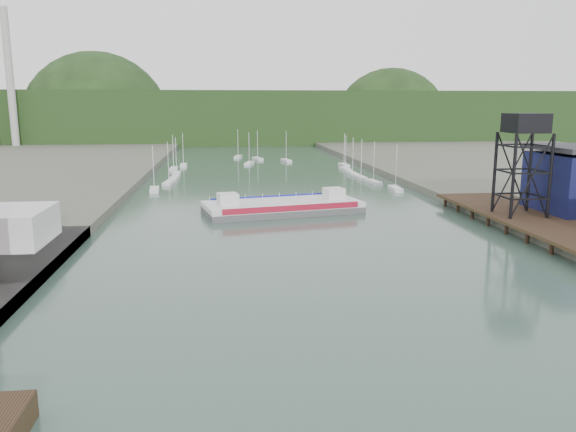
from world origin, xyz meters
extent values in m
cylinder|color=black|center=(31.00, 45.00, 0.80)|extent=(0.60, 0.60, 2.20)
cylinder|color=black|center=(32.00, 55.00, 8.65)|extent=(0.50, 0.50, 13.00)
cylinder|color=black|center=(38.00, 55.00, 8.65)|extent=(0.50, 0.50, 13.00)
cylinder|color=black|center=(32.00, 61.00, 8.65)|extent=(0.50, 0.50, 13.00)
cylinder|color=black|center=(38.00, 61.00, 8.65)|extent=(0.50, 0.50, 13.00)
cube|color=black|center=(35.00, 58.00, 16.65)|extent=(5.50, 5.50, 3.00)
cube|color=silver|center=(-27.54, 103.89, 0.35)|extent=(2.67, 7.65, 0.90)
cube|color=silver|center=(-25.28, 115.30, 0.35)|extent=(2.81, 7.67, 0.90)
cube|color=silver|center=(-24.71, 124.17, 0.35)|extent=(2.35, 7.59, 0.90)
cube|color=silver|center=(-24.81, 134.09, 0.35)|extent=(2.01, 7.50, 0.90)
cube|color=silver|center=(-26.64, 146.33, 0.35)|extent=(2.00, 7.50, 0.90)
cube|color=silver|center=(-24.32, 156.17, 0.35)|extent=(2.16, 7.54, 0.90)
cube|color=silver|center=(27.56, 99.03, 0.35)|extent=(2.53, 7.62, 0.90)
cube|color=silver|center=(25.46, 110.51, 0.35)|extent=(2.76, 7.67, 0.90)
cube|color=silver|center=(24.46, 119.29, 0.35)|extent=(2.22, 7.56, 0.90)
cube|color=silver|center=(24.27, 128.28, 0.35)|extent=(2.18, 7.54, 0.90)
cube|color=silver|center=(24.67, 139.38, 0.35)|extent=(2.46, 7.61, 0.90)
cube|color=silver|center=(26.78, 150.99, 0.35)|extent=(2.48, 7.61, 0.90)
cube|color=silver|center=(-3.16, 160.00, 0.35)|extent=(3.78, 7.76, 0.90)
cube|color=silver|center=(10.04, 168.00, 0.35)|extent=(3.31, 7.74, 0.90)
cube|color=silver|center=(0.66, 176.00, 0.35)|extent=(3.76, 7.76, 0.90)
cube|color=silver|center=(-6.11, 184.00, 0.35)|extent=(3.40, 7.74, 0.90)
cylinder|color=#ABACA6|center=(-102.00, 235.00, 30.00)|extent=(3.20, 3.20, 60.00)
cube|color=black|center=(0.00, 300.00, 12.00)|extent=(500.00, 120.00, 28.00)
sphere|color=black|center=(-80.00, 300.00, 8.00)|extent=(80.00, 80.00, 80.00)
sphere|color=black|center=(90.00, 310.00, 6.00)|extent=(70.00, 70.00, 70.00)
cube|color=#515154|center=(-1.23, 75.25, 0.57)|extent=(29.96, 16.83, 1.13)
cube|color=silver|center=(-1.23, 75.25, 1.58)|extent=(29.96, 16.83, 0.90)
cube|color=#A4122A|center=(-0.06, 69.66, 1.81)|extent=(24.37, 5.24, 1.02)
cube|color=#151B95|center=(-2.39, 80.83, 1.81)|extent=(24.37, 5.24, 1.02)
cube|color=silver|center=(-11.18, 73.17, 2.94)|extent=(4.01, 4.01, 2.26)
cube|color=silver|center=(8.73, 77.32, 2.94)|extent=(4.01, 4.01, 2.26)
camera|label=1|loc=(-12.02, -25.27, 19.50)|focal=35.00mm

